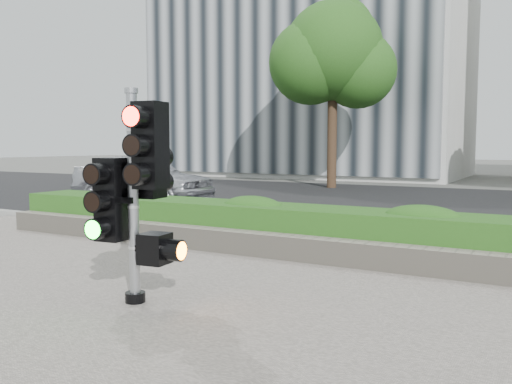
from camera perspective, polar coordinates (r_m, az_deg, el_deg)
ground at (r=6.16m, az=-2.44°, el=-10.73°), size 120.00×120.00×0.00m
sidewalk at (r=4.35m, az=-20.93°, el=-17.70°), size 16.00×11.00×0.03m
road at (r=15.45m, az=17.46°, el=-1.39°), size 60.00×13.00×0.02m
curb at (r=8.91m, az=8.32°, el=-5.45°), size 60.00×0.25×0.12m
stone_wall at (r=7.75m, az=5.00°, el=-5.95°), size 12.00×0.32×0.34m
hedge at (r=8.31m, az=6.86°, el=-4.03°), size 12.00×1.00×0.68m
building_left at (r=31.10m, az=6.02°, el=15.79°), size 16.00×9.00×15.00m
tree_left at (r=21.30m, az=8.13°, el=14.08°), size 4.61×4.03×7.34m
traffic_signal at (r=5.70m, az=-12.38°, el=0.68°), size 0.78×0.60×2.21m
car_silver at (r=15.60m, az=-11.86°, el=1.48°), size 4.27×1.82×1.44m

